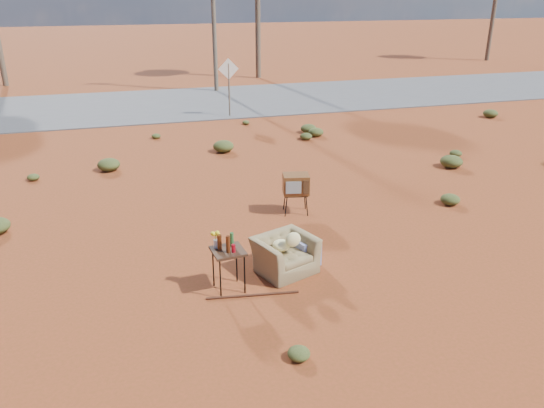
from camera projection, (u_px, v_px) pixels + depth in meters
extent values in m
plane|color=maroon|center=(286.00, 268.00, 9.39)|extent=(140.00, 140.00, 0.00)
cube|color=#565659|center=(181.00, 103.00, 22.73)|extent=(140.00, 7.00, 0.04)
imported|color=olive|center=(285.00, 249.00, 9.13)|extent=(1.13, 0.93, 0.85)
ellipsoid|color=#F3E794|center=(281.00, 245.00, 9.11)|extent=(0.31, 0.31, 0.18)
ellipsoid|color=#F3E794|center=(293.00, 240.00, 8.94)|extent=(0.27, 0.14, 0.27)
cube|color=navy|center=(302.00, 249.00, 9.51)|extent=(0.60, 0.73, 0.50)
cube|color=black|center=(296.00, 194.00, 11.53)|extent=(0.56, 0.47, 0.03)
cylinder|color=black|center=(286.00, 207.00, 11.44)|extent=(0.03, 0.03, 0.45)
cylinder|color=black|center=(307.00, 206.00, 11.46)|extent=(0.03, 0.03, 0.45)
cylinder|color=black|center=(285.00, 201.00, 11.76)|extent=(0.03, 0.03, 0.45)
cylinder|color=black|center=(305.00, 200.00, 11.79)|extent=(0.03, 0.03, 0.45)
cube|color=brown|center=(296.00, 184.00, 11.44)|extent=(0.63, 0.53, 0.43)
cube|color=gray|center=(294.00, 188.00, 11.23)|extent=(0.33, 0.09, 0.27)
cube|color=#472D19|center=(306.00, 187.00, 11.24)|extent=(0.13, 0.05, 0.30)
cube|color=#3A2215|center=(228.00, 251.00, 8.45)|extent=(0.55, 0.55, 0.04)
cylinder|color=black|center=(220.00, 279.00, 8.34)|extent=(0.02, 0.02, 0.71)
cylinder|color=black|center=(245.00, 274.00, 8.48)|extent=(0.02, 0.02, 0.71)
cylinder|color=black|center=(213.00, 267.00, 8.69)|extent=(0.02, 0.02, 0.71)
cylinder|color=black|center=(237.00, 263.00, 8.83)|extent=(0.02, 0.02, 0.71)
cylinder|color=#441C0B|center=(220.00, 243.00, 8.39)|extent=(0.07, 0.07, 0.26)
cylinder|color=#441C0B|center=(228.00, 244.00, 8.31)|extent=(0.07, 0.07, 0.28)
cylinder|color=#295F2B|center=(232.00, 239.00, 8.52)|extent=(0.06, 0.06, 0.24)
cylinder|color=red|center=(233.00, 248.00, 8.35)|extent=(0.06, 0.06, 0.13)
cylinder|color=silver|center=(216.00, 244.00, 8.49)|extent=(0.08, 0.08, 0.14)
ellipsoid|color=yellow|center=(216.00, 235.00, 8.43)|extent=(0.16, 0.16, 0.12)
cylinder|color=#442012|center=(253.00, 295.00, 8.51)|extent=(1.49, 0.25, 0.04)
cylinder|color=brown|center=(229.00, 90.00, 20.08)|extent=(0.06, 0.06, 2.00)
cube|color=silver|center=(228.00, 69.00, 19.78)|extent=(0.78, 0.04, 0.78)
cylinder|color=brown|center=(258.00, 11.00, 28.04)|extent=(0.28, 0.28, 7.00)
cylinder|color=brown|center=(494.00, 10.00, 35.16)|extent=(0.28, 0.28, 6.50)
cylinder|color=brown|center=(213.00, 2.00, 23.97)|extent=(0.20, 0.20, 8.00)
ellipsoid|color=#484F22|center=(450.00, 199.00, 12.10)|extent=(0.44, 0.44, 0.24)
ellipsoid|color=#484F22|center=(109.00, 165.00, 14.35)|extent=(0.60, 0.60, 0.33)
ellipsoid|color=#484F22|center=(456.00, 153.00, 15.55)|extent=(0.36, 0.36, 0.20)
ellipsoid|color=#484F22|center=(306.00, 136.00, 17.29)|extent=(0.40, 0.40, 0.22)
ellipsoid|color=#484F22|center=(156.00, 136.00, 17.43)|extent=(0.30, 0.30, 0.17)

